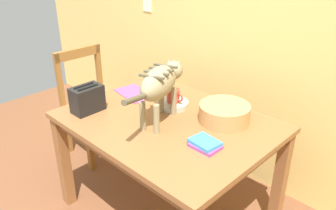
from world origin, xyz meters
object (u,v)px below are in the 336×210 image
at_px(book_stack, 205,144).
at_px(toaster, 87,99).
at_px(magazine, 135,93).
at_px(wicker_basket, 224,113).
at_px(wooden_chair_near, 92,106).
at_px(dining_table, 168,131).
at_px(cat, 160,83).
at_px(coffee_mug, 174,96).
at_px(saucer_bowl, 173,104).

relative_size(book_stack, toaster, 0.85).
xyz_separation_m(magazine, wicker_basket, (0.70, 0.12, 0.05)).
xyz_separation_m(book_stack, wooden_chair_near, (-1.37, 0.18, -0.31)).
relative_size(dining_table, cat, 1.95).
distance_m(coffee_mug, wicker_basket, 0.37).
height_order(coffee_mug, magazine, coffee_mug).
xyz_separation_m(saucer_bowl, wooden_chair_near, (-0.91, -0.05, -0.31)).
bearing_deg(coffee_mug, magazine, -172.65).
relative_size(cat, magazine, 2.21).
height_order(cat, toaster, cat).
bearing_deg(wooden_chair_near, dining_table, 86.69).
relative_size(coffee_mug, toaster, 0.64).
xyz_separation_m(coffee_mug, wooden_chair_near, (-0.92, -0.05, -0.37)).
xyz_separation_m(saucer_bowl, toaster, (-0.35, -0.43, 0.07)).
relative_size(cat, book_stack, 3.83).
distance_m(dining_table, coffee_mug, 0.25).
bearing_deg(magazine, toaster, -82.08).
xyz_separation_m(dining_table, toaster, (-0.45, -0.28, 0.17)).
distance_m(magazine, wooden_chair_near, 0.64).
bearing_deg(magazine, wooden_chair_near, -170.33).
distance_m(cat, wicker_basket, 0.43).
xyz_separation_m(cat, coffee_mug, (-0.07, 0.19, -0.17)).
xyz_separation_m(coffee_mug, book_stack, (0.46, -0.24, -0.06)).
distance_m(toaster, wooden_chair_near, 0.78).
distance_m(cat, book_stack, 0.45).
xyz_separation_m(cat, wicker_basket, (0.29, 0.26, -0.19)).
distance_m(dining_table, cat, 0.34).
distance_m(dining_table, saucer_bowl, 0.21).
relative_size(dining_table, coffee_mug, 9.94).
height_order(coffee_mug, wooden_chair_near, wooden_chair_near).
bearing_deg(saucer_bowl, cat, -68.98).
xyz_separation_m(dining_table, saucer_bowl, (-0.10, 0.15, 0.10)).
bearing_deg(wicker_basket, book_stack, -71.96).
bearing_deg(dining_table, magazine, 166.11).
height_order(saucer_bowl, book_stack, same).
relative_size(dining_table, magazine, 4.30).
distance_m(cat, wooden_chair_near, 1.13).
height_order(cat, magazine, cat).
bearing_deg(dining_table, wicker_basket, 41.32).
bearing_deg(dining_table, coffee_mug, 122.76).
height_order(dining_table, magazine, magazine).
relative_size(cat, wooden_chair_near, 0.70).
relative_size(dining_table, toaster, 6.34).
bearing_deg(magazine, saucer_bowl, 16.20).
xyz_separation_m(wicker_basket, toaster, (-0.71, -0.51, 0.03)).
xyz_separation_m(cat, wooden_chair_near, (-0.98, 0.13, -0.53)).
relative_size(wicker_basket, wooden_chair_near, 0.34).
bearing_deg(wicker_basket, saucer_bowl, -168.69).
distance_m(coffee_mug, book_stack, 0.52).
height_order(dining_table, cat, cat).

